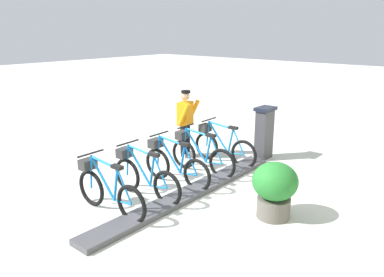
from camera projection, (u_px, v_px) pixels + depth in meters
ground_plane at (190, 195)px, 7.27m from camera, size 60.00×60.00×0.00m
dock_rail_base at (190, 193)px, 7.26m from camera, size 0.44×4.97×0.10m
payment_kiosk at (264, 132)px, 9.18m from camera, size 0.36×0.52×1.28m
bike_docked_0 at (222, 146)px, 8.92m from camera, size 1.72×0.54×1.02m
bike_docked_1 at (200, 154)px, 8.31m from camera, size 1.72×0.54×1.02m
bike_docked_2 at (174, 164)px, 7.70m from camera, size 1.72×0.54×1.02m
bike_docked_3 at (143, 176)px, 7.09m from camera, size 1.72×0.54×1.02m
bike_docked_4 at (107, 190)px, 6.48m from camera, size 1.72×0.54×1.02m
worker_near_rack at (186, 121)px, 9.24m from camera, size 0.51×0.68×1.66m
planter_bush at (275, 187)px, 6.29m from camera, size 0.76×0.76×0.97m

